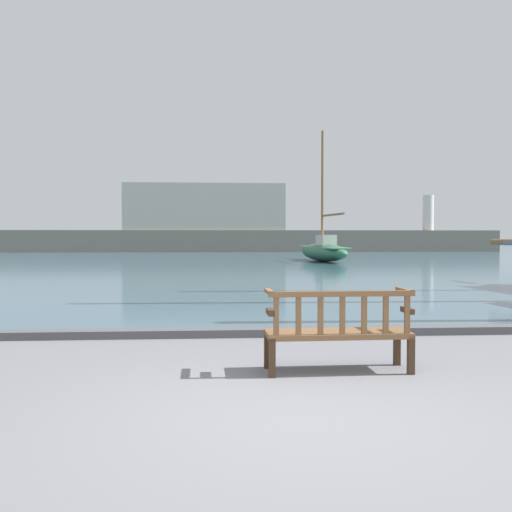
# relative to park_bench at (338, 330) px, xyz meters

# --- Properties ---
(ground_plane) EXTENTS (160.00, 160.00, 0.00)m
(ground_plane) POSITION_rel_park_bench_xyz_m (-0.64, -1.53, -0.47)
(ground_plane) COLOR slate
(harbor_water) EXTENTS (100.00, 80.00, 0.08)m
(harbor_water) POSITION_rel_park_bench_xyz_m (-0.64, 42.47, -0.43)
(harbor_water) COLOR #385666
(harbor_water) RESTS_ON ground
(quay_edge_kerb) EXTENTS (40.00, 0.30, 0.12)m
(quay_edge_kerb) POSITION_rel_park_bench_xyz_m (-0.64, 2.32, -0.41)
(quay_edge_kerb) COLOR #4C4C50
(quay_edge_kerb) RESTS_ON ground
(park_bench) EXTENTS (1.61, 0.56, 0.92)m
(park_bench) POSITION_rel_park_bench_xyz_m (0.00, 0.00, 0.00)
(park_bench) COLOR #3D2A19
(park_bench) RESTS_ON ground
(sailboat_mid_port) EXTENTS (2.43, 7.96, 7.50)m
(sailboat_mid_port) POSITION_rel_park_bench_xyz_m (4.82, 26.19, 0.23)
(sailboat_mid_port) COLOR #2D6647
(sailboat_mid_port) RESTS_ON harbor_water
(far_breakwater) EXTENTS (51.52, 2.40, 6.34)m
(far_breakwater) POSITION_rel_park_bench_xyz_m (-1.04, 46.44, 1.62)
(far_breakwater) COLOR slate
(far_breakwater) RESTS_ON ground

